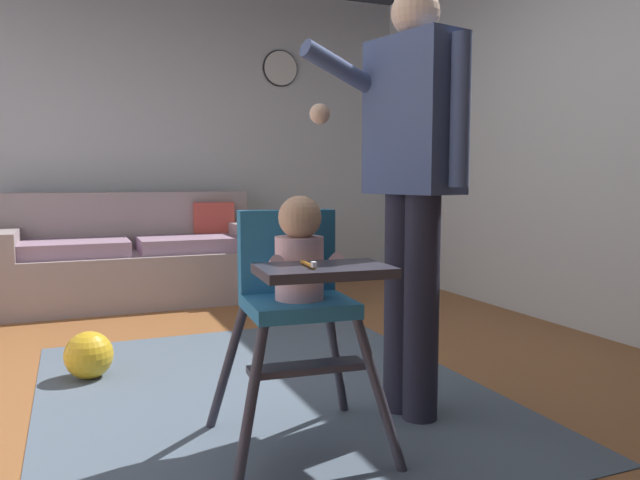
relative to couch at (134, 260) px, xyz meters
name	(u,v)px	position (x,y,z in m)	size (l,w,h in m)	color
ground	(295,402)	(0.47, -2.44, -0.38)	(5.74, 7.45, 0.10)	#93592F
wall_far	(180,137)	(0.47, 0.52, 1.00)	(4.94, 0.06, 2.67)	silver
wall_right	(600,119)	(2.57, -2.14, 1.00)	(0.06, 6.45, 2.67)	silver
area_rug	(266,393)	(0.34, -2.41, -0.33)	(1.94, 2.33, 0.01)	#505E6E
couch	(134,260)	(0.00, 0.00, 0.00)	(1.99, 0.86, 0.86)	gray
high_chair	(298,279)	(0.29, -2.99, 0.29)	(0.65, 0.76, 0.92)	#302F3B
adult_standing	(412,179)	(0.81, -2.87, 0.64)	(0.58, 0.50, 1.70)	#242436
toy_ball	(89,355)	(-0.39, -1.88, -0.22)	(0.23, 0.23, 0.23)	gold
wall_clock	(280,68)	(1.40, 0.48, 1.65)	(0.33, 0.04, 0.33)	white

